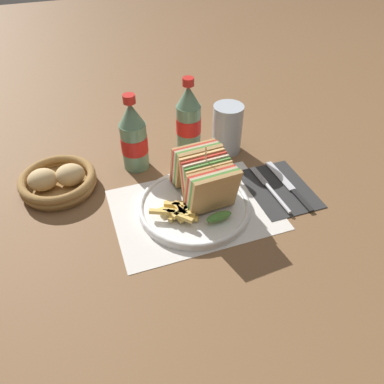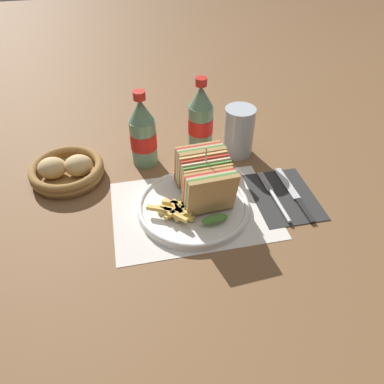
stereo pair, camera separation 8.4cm
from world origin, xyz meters
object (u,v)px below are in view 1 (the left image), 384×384
at_px(plate_main, 195,207).
at_px(knife, 289,185).
at_px(bread_basket, 58,181).
at_px(coke_bottle_near, 134,138).
at_px(club_sandwich, 205,179).
at_px(coke_bottle_far, 188,119).
at_px(fork, 274,193).
at_px(glass_near, 227,131).

bearing_deg(plate_main, knife, 0.44).
xyz_separation_m(plate_main, bread_basket, (-0.28, 0.18, 0.01)).
bearing_deg(knife, plate_main, 178.94).
distance_m(coke_bottle_near, bread_basket, 0.21).
bearing_deg(club_sandwich, coke_bottle_far, 79.54).
distance_m(fork, glass_near, 0.22).
xyz_separation_m(plate_main, club_sandwich, (0.03, 0.02, 0.06)).
xyz_separation_m(club_sandwich, bread_basket, (-0.31, 0.17, -0.05)).
bearing_deg(coke_bottle_far, knife, -55.85).
xyz_separation_m(fork, coke_bottle_near, (-0.28, 0.23, 0.08)).
height_order(knife, bread_basket, bread_basket).
height_order(plate_main, club_sandwich, club_sandwich).
height_order(club_sandwich, fork, club_sandwich).
xyz_separation_m(coke_bottle_near, glass_near, (0.25, -0.01, -0.03)).
bearing_deg(coke_bottle_far, club_sandwich, -100.46).
height_order(knife, coke_bottle_far, coke_bottle_far).
height_order(club_sandwich, coke_bottle_near, coke_bottle_near).
xyz_separation_m(plate_main, coke_bottle_near, (-0.09, 0.21, 0.08)).
bearing_deg(fork, knife, 15.12).
distance_m(club_sandwich, glass_near, 0.23).
distance_m(coke_bottle_near, glass_near, 0.25).
bearing_deg(club_sandwich, fork, -10.89).
relative_size(coke_bottle_far, bread_basket, 1.10).
relative_size(plate_main, knife, 1.28).
bearing_deg(coke_bottle_near, plate_main, -68.01).
bearing_deg(fork, club_sandwich, 167.61).
distance_m(coke_bottle_far, bread_basket, 0.37).
relative_size(club_sandwich, knife, 0.96).
xyz_separation_m(knife, coke_bottle_near, (-0.33, 0.21, 0.08)).
bearing_deg(bread_basket, coke_bottle_near, 8.23).
xyz_separation_m(club_sandwich, glass_near, (0.14, 0.19, -0.01)).
xyz_separation_m(plate_main, fork, (0.19, -0.01, -0.00)).
relative_size(knife, coke_bottle_near, 0.99).
bearing_deg(bread_basket, club_sandwich, -27.78).
bearing_deg(plate_main, coke_bottle_far, 74.05).
height_order(plate_main, coke_bottle_far, coke_bottle_far).
bearing_deg(knife, club_sandwich, 174.05).
distance_m(knife, coke_bottle_near, 0.40).
bearing_deg(knife, bread_basket, 159.52).
bearing_deg(coke_bottle_far, plate_main, -105.95).
distance_m(plate_main, coke_bottle_far, 0.28).
distance_m(plate_main, knife, 0.24).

